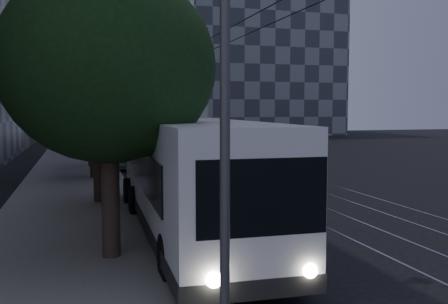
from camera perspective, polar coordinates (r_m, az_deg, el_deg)
name	(u,v)px	position (r m, az deg, el deg)	size (l,w,h in m)	color
ground	(288,213)	(18.34, 7.32, -6.90)	(120.00, 120.00, 0.00)	black
sidewalk	(76,161)	(36.64, -16.57, -1.00)	(5.00, 90.00, 0.15)	gray
tram_rails	(213,158)	(37.90, -1.27, -0.70)	(4.52, 90.00, 0.02)	#96959D
overhead_wires	(112,113)	(36.52, -12.73, 4.41)	(2.23, 90.00, 6.00)	black
building_distant_right	(253,53)	(76.21, 3.30, 11.19)	(22.00, 18.00, 24.00)	#383D47
trolleybus	(186,172)	(15.21, -4.33, -2.33)	(3.06, 13.38, 5.63)	white
pickup_silver	(161,161)	(29.08, -7.20, -1.05)	(2.41, 5.22, 1.45)	#999DA0
car_white_a	(128,157)	(32.08, -10.93, -0.59)	(1.65, 4.09, 1.39)	silver
car_white_b	(120,149)	(38.61, -11.82, 0.30)	(1.91, 4.69, 1.36)	#B9B9BE
car_white_c	(117,147)	(41.17, -12.10, 0.61)	(1.49, 4.26, 1.40)	white
car_white_d	(124,142)	(48.00, -11.40, 1.15)	(1.49, 3.70, 1.26)	white
tree_0	(108,67)	(12.36, -13.12, 9.49)	(5.16, 5.16, 7.10)	#30211B
tree_1	(97,95)	(19.86, -14.27, 6.38)	(4.10, 4.10, 6.17)	#30211B
tree_2	(93,105)	(26.91, -14.76, 5.22)	(4.62, 4.62, 6.04)	#30211B
tree_3	(90,95)	(32.64, -15.05, 6.36)	(4.73, 4.73, 6.79)	#30211B
tree_4	(88,98)	(41.36, -15.29, 5.94)	(4.79, 4.79, 6.74)	#30211B
tree_5	(86,99)	(54.43, -15.52, 5.85)	(4.79, 4.79, 6.92)	#30211B
streetlamp_near	(180,34)	(12.46, -5.09, 13.24)	(2.24, 0.44, 9.15)	#535355
streetlamp_far	(104,80)	(38.93, -13.51, 8.06)	(2.39, 0.44, 9.84)	#535355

